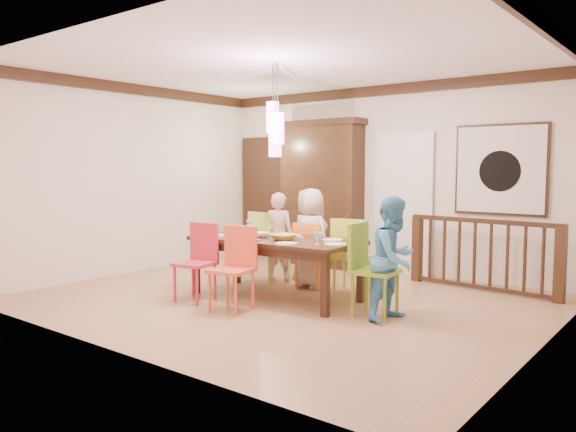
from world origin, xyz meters
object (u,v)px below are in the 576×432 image
Objects in this scene: china_hutch at (321,193)px; balustrade at (482,254)px; person_far_left at (279,237)px; person_end_right at (394,258)px; chair_end_right at (375,263)px; person_far_mid at (310,238)px; chair_far_left at (271,242)px; dining_table at (275,245)px.

balustrade is (2.82, -0.35, -0.71)m from china_hutch.
person_far_left is (0.29, -1.49, -0.57)m from china_hutch.
china_hutch is at bearing 52.17° from person_end_right.
person_end_right is at bearing -92.60° from balustrade.
chair_end_right is 1.63m from person_far_mid.
chair_far_left is 0.16m from person_far_left.
dining_table is at bearing 142.04° from chair_far_left.
chair_end_right is (1.40, 0.02, -0.08)m from dining_table.
chair_far_left is (-0.65, 0.69, -0.09)m from dining_table.
person_far_mid reaches higher than chair_end_right.
chair_far_left is 0.75× the size of person_far_mid.
china_hutch is 3.49m from person_end_right.
chair_far_left is at bearing 64.06° from person_far_left.
dining_table is at bearing -128.85° from balustrade.
china_hutch reaches higher than chair_end_right.
chair_far_left is 2.16m from chair_end_right.
balustrade is 2.78m from person_far_left.
person_far_left is at bearing 62.11° from chair_end_right.
person_far_mid is (0.59, -0.04, 0.04)m from person_far_left.
chair_end_right is 2.03m from balustrade.
person_far_left is at bearing -79.02° from china_hutch.
dining_table is at bearing -68.70° from china_hutch.
chair_far_left is 1.77m from china_hutch.
chair_far_left is 2.39m from person_end_right.
person_far_mid is (-1.43, 0.78, 0.09)m from chair_end_right.
person_end_right is at bearing -101.25° from chair_end_right.
person_end_right is at bearing -42.44° from china_hutch.
person_end_right is (0.24, -0.02, 0.08)m from chair_end_right.
chair_end_right is 2.18m from person_far_left.
chair_far_left is 2.87m from balustrade.
balustrade is 1.62× the size of person_far_left.
chair_end_right is 0.77× the size of person_end_right.
chair_far_left is 0.76× the size of person_end_right.
china_hutch is at bearing -50.47° from person_far_mid.
person_end_right is (2.26, -0.84, 0.02)m from person_far_left.
person_far_mid reaches higher than person_end_right.
person_end_right is at bearing 171.93° from chair_far_left.
person_far_mid is at bearing -60.23° from china_hutch.
person_far_left reaches higher than chair_far_left.
dining_table is 1.05× the size of balustrade.
person_far_mid is at bearing 69.08° from person_end_right.
china_hutch reaches higher than person_far_mid.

